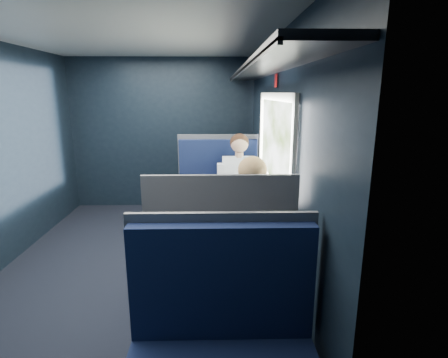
{
  "coord_description": "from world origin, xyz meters",
  "views": [
    {
      "loc": [
        0.82,
        -3.35,
        1.78
      ],
      "look_at": [
        0.9,
        0.0,
        0.95
      ],
      "focal_mm": 28.0,
      "sensor_mm": 36.0,
      "label": 1
    }
  ],
  "objects_px": {
    "man": "(239,184)",
    "woman": "(251,226)",
    "seat_bay_near": "(217,203)",
    "laptop": "(255,192)",
    "seat_bay_far": "(220,272)",
    "bottle_small": "(259,181)",
    "cup": "(256,184)",
    "table": "(237,206)",
    "seat_row_front": "(218,185)"
  },
  "relations": [
    {
      "from": "man",
      "to": "woman",
      "type": "bearing_deg",
      "value": -90.0
    },
    {
      "from": "seat_bay_near",
      "to": "laptop",
      "type": "bearing_deg",
      "value": -66.46
    },
    {
      "from": "seat_bay_far",
      "to": "bottle_small",
      "type": "relative_size",
      "value": 5.18
    },
    {
      "from": "man",
      "to": "cup",
      "type": "distance_m",
      "value": 0.32
    },
    {
      "from": "man",
      "to": "laptop",
      "type": "xyz_separation_m",
      "value": [
        0.11,
        -0.69,
        0.09
      ]
    },
    {
      "from": "laptop",
      "to": "bottle_small",
      "type": "bearing_deg",
      "value": 75.48
    },
    {
      "from": "seat_bay_near",
      "to": "cup",
      "type": "relative_size",
      "value": 14.27
    },
    {
      "from": "table",
      "to": "seat_bay_far",
      "type": "relative_size",
      "value": 0.79
    },
    {
      "from": "seat_bay_far",
      "to": "man",
      "type": "height_order",
      "value": "man"
    },
    {
      "from": "seat_bay_near",
      "to": "man",
      "type": "distance_m",
      "value": 0.43
    },
    {
      "from": "seat_bay_far",
      "to": "cup",
      "type": "height_order",
      "value": "seat_bay_far"
    },
    {
      "from": "man",
      "to": "cup",
      "type": "relative_size",
      "value": 14.98
    },
    {
      "from": "seat_row_front",
      "to": "laptop",
      "type": "bearing_deg",
      "value": -78.73
    },
    {
      "from": "seat_row_front",
      "to": "laptop",
      "type": "height_order",
      "value": "seat_row_front"
    },
    {
      "from": "table",
      "to": "woman",
      "type": "bearing_deg",
      "value": -84.55
    },
    {
      "from": "seat_row_front",
      "to": "table",
      "type": "bearing_deg",
      "value": -84.2
    },
    {
      "from": "table",
      "to": "bottle_small",
      "type": "relative_size",
      "value": 4.11
    },
    {
      "from": "seat_row_front",
      "to": "seat_bay_far",
      "type": "bearing_deg",
      "value": -90.0
    },
    {
      "from": "seat_bay_near",
      "to": "man",
      "type": "xyz_separation_m",
      "value": [
        0.27,
        -0.17,
        0.29
      ]
    },
    {
      "from": "seat_bay_near",
      "to": "table",
      "type": "bearing_deg",
      "value": -76.93
    },
    {
      "from": "seat_bay_near",
      "to": "bottle_small",
      "type": "height_order",
      "value": "seat_bay_near"
    },
    {
      "from": "man",
      "to": "cup",
      "type": "height_order",
      "value": "man"
    },
    {
      "from": "woman",
      "to": "bottle_small",
      "type": "bearing_deg",
      "value": 79.72
    },
    {
      "from": "man",
      "to": "bottle_small",
      "type": "bearing_deg",
      "value": -65.46
    },
    {
      "from": "cup",
      "to": "laptop",
      "type": "bearing_deg",
      "value": -98.56
    },
    {
      "from": "table",
      "to": "seat_row_front",
      "type": "distance_m",
      "value": 1.82
    },
    {
      "from": "man",
      "to": "bottle_small",
      "type": "xyz_separation_m",
      "value": [
        0.18,
        -0.4,
        0.13
      ]
    },
    {
      "from": "cup",
      "to": "table",
      "type": "bearing_deg",
      "value": -118.57
    },
    {
      "from": "man",
      "to": "woman",
      "type": "relative_size",
      "value": 1.0
    },
    {
      "from": "seat_bay_near",
      "to": "woman",
      "type": "bearing_deg",
      "value": -80.31
    },
    {
      "from": "cup",
      "to": "man",
      "type": "bearing_deg",
      "value": 123.63
    },
    {
      "from": "seat_bay_far",
      "to": "bottle_small",
      "type": "height_order",
      "value": "seat_bay_far"
    },
    {
      "from": "table",
      "to": "woman",
      "type": "xyz_separation_m",
      "value": [
        0.07,
        -0.71,
        0.06
      ]
    },
    {
      "from": "seat_bay_far",
      "to": "man",
      "type": "distance_m",
      "value": 1.62
    },
    {
      "from": "table",
      "to": "seat_bay_far",
      "type": "xyz_separation_m",
      "value": [
        -0.18,
        -0.87,
        -0.25
      ]
    },
    {
      "from": "seat_row_front",
      "to": "cup",
      "type": "bearing_deg",
      "value": -72.71
    },
    {
      "from": "woman",
      "to": "bottle_small",
      "type": "relative_size",
      "value": 5.43
    },
    {
      "from": "bottle_small",
      "to": "seat_row_front",
      "type": "bearing_deg",
      "value": 106.11
    },
    {
      "from": "seat_bay_far",
      "to": "seat_row_front",
      "type": "distance_m",
      "value": 2.67
    },
    {
      "from": "table",
      "to": "seat_bay_far",
      "type": "distance_m",
      "value": 0.93
    },
    {
      "from": "bottle_small",
      "to": "seat_bay_far",
      "type": "bearing_deg",
      "value": -110.23
    },
    {
      "from": "seat_bay_far",
      "to": "woman",
      "type": "height_order",
      "value": "woman"
    },
    {
      "from": "seat_bay_near",
      "to": "seat_bay_far",
      "type": "height_order",
      "value": "same"
    },
    {
      "from": "seat_bay_near",
      "to": "seat_row_front",
      "type": "relative_size",
      "value": 1.09
    },
    {
      "from": "seat_bay_far",
      "to": "cup",
      "type": "distance_m",
      "value": 1.43
    },
    {
      "from": "seat_bay_near",
      "to": "laptop",
      "type": "relative_size",
      "value": 3.62
    },
    {
      "from": "table",
      "to": "woman",
      "type": "height_order",
      "value": "woman"
    },
    {
      "from": "laptop",
      "to": "man",
      "type": "bearing_deg",
      "value": 98.77
    },
    {
      "from": "table",
      "to": "seat_bay_near",
      "type": "xyz_separation_m",
      "value": [
        -0.2,
        0.87,
        -0.24
      ]
    },
    {
      "from": "table",
      "to": "bottle_small",
      "type": "distance_m",
      "value": 0.43
    }
  ]
}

